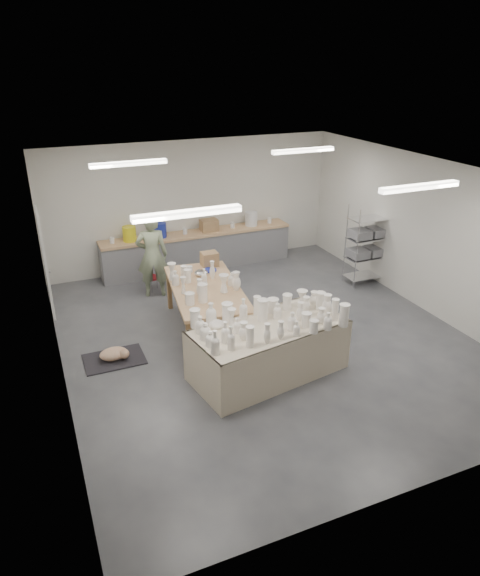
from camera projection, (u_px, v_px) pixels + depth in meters
name	position (u px, v px, depth m)	size (l,w,h in m)	color
room	(257.00, 229.00, 8.62)	(8.00, 8.02, 3.00)	#424449
back_counter	(198.00, 249.00, 12.31)	(4.60, 0.60, 1.24)	tan
wire_shelf	(367.00, 244.00, 11.37)	(0.88, 0.48, 1.80)	silver
drying_table	(268.00, 348.00, 8.16)	(2.62, 1.57, 1.24)	olive
work_table	(206.00, 285.00, 9.34)	(1.50, 2.53, 1.25)	tan
rug	(114.00, 359.00, 8.72)	(1.00, 0.70, 0.02)	black
cat	(115.00, 354.00, 8.67)	(0.51, 0.38, 0.20)	white
potter	(152.00, 255.00, 10.72)	(0.66, 0.43, 1.82)	gray
red_stool	(151.00, 278.00, 11.21)	(0.42, 0.42, 0.31)	#A81820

